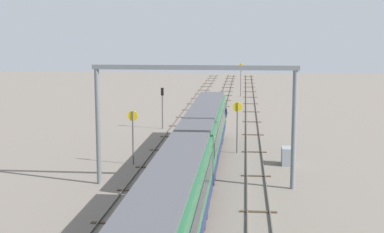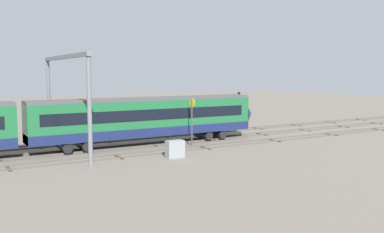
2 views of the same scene
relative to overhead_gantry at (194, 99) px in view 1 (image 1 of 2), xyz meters
name	(u,v)px [view 1 (image 1 of 2)]	position (x,y,z in m)	size (l,w,h in m)	color
ground_plane	(208,151)	(12.35, -0.18, -6.58)	(206.17, 206.17, 0.00)	slate
track_near_foreground	(254,152)	(12.35, -4.67, -6.51)	(190.17, 2.40, 0.16)	#59544C
track_with_train	(208,151)	(12.35, -0.18, -6.51)	(190.17, 2.40, 0.16)	#59544C
track_middle	(162,150)	(12.35, 4.32, -6.51)	(190.17, 2.40, 0.16)	#59544C
overhead_gantry	(194,99)	(0.00, 0.00, 0.00)	(0.40, 15.20, 9.11)	slate
speed_sign_mid_trackside	(241,75)	(58.66, -2.96, -2.70)	(0.14, 1.02, 5.92)	#4C4C51
speed_sign_far_trackside	(237,120)	(11.90, -3.02, -3.38)	(0.14, 0.92, 4.92)	#4C4C51
speed_sign_distant_end	(133,130)	(6.45, 5.95, -3.50)	(0.14, 0.89, 4.75)	#4C4C51
signal_light_trackside_departure	(162,102)	(24.69, 6.05, -3.40)	(0.31, 0.32, 4.90)	#4C4C51
relay_cabinet	(287,156)	(7.55, -7.40, -5.82)	(1.60, 0.85, 1.53)	gray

